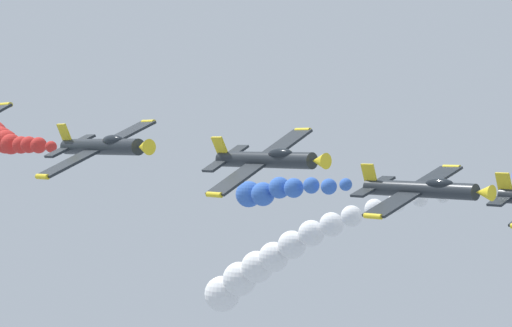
{
  "coord_description": "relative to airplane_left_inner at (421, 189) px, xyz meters",
  "views": [
    {
      "loc": [
        39.57,
        43.46,
        78.81
      ],
      "look_at": [
        0.0,
        0.0,
        77.42
      ],
      "focal_mm": 60.67,
      "sensor_mm": 36.0,
      "label": 1
    }
  ],
  "objects": [
    {
      "name": "airplane_right_inner",
      "position": [
        7.98,
        -6.85,
        2.02
      ],
      "size": [
        8.64,
        10.35,
        4.74
      ],
      "rotation": [
        0.0,
        0.48,
        0.0
      ],
      "color": "#23282D"
    },
    {
      "name": "smoke_trail_lead",
      "position": [
        -6.43,
        -22.01,
        -7.93
      ],
      "size": [
        3.78,
        29.11,
        12.94
      ],
      "color": "white"
    },
    {
      "name": "smoke_trail_left_inner",
      "position": [
        0.31,
        -14.21,
        -0.71
      ],
      "size": [
        2.22,
        11.7,
        2.69
      ],
      "color": "blue"
    },
    {
      "name": "airplane_left_inner",
      "position": [
        0.0,
        0.0,
        0.0
      ],
      "size": [
        9.15,
        10.35,
        3.52
      ],
      "rotation": [
        0.0,
        0.33,
        0.0
      ],
      "color": "#23282D"
    },
    {
      "name": "airplane_left_outer",
      "position": [
        15.83,
        -14.8,
        2.9
      ],
      "size": [
        8.9,
        10.35,
        4.17
      ],
      "rotation": [
        0.0,
        0.41,
        0.0
      ],
      "color": "#23282D"
    }
  ]
}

